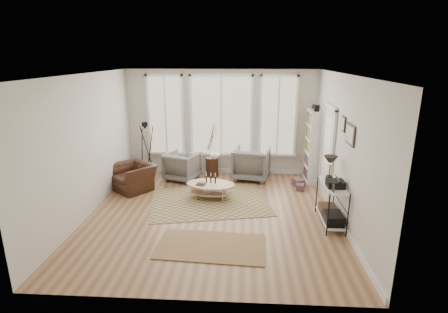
# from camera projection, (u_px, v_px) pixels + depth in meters

# --- Properties ---
(room) EXTENTS (5.50, 5.54, 2.90)m
(room) POSITION_uv_depth(u_px,v_px,m) (213.00, 149.00, 7.06)
(room) COLOR #A67752
(room) RESTS_ON ground
(bay_window) EXTENTS (4.14, 0.12, 2.24)m
(bay_window) POSITION_uv_depth(u_px,v_px,m) (221.00, 117.00, 9.59)
(bay_window) COLOR tan
(bay_window) RESTS_ON ground
(door) EXTENTS (0.09, 1.06, 2.22)m
(door) POSITION_uv_depth(u_px,v_px,m) (327.00, 151.00, 8.08)
(door) COLOR silver
(door) RESTS_ON ground
(bookcase) EXTENTS (0.31, 0.85, 2.06)m
(bookcase) POSITION_uv_depth(u_px,v_px,m) (313.00, 146.00, 9.16)
(bookcase) COLOR white
(bookcase) RESTS_ON ground
(low_shelf) EXTENTS (0.38, 1.08, 1.30)m
(low_shelf) POSITION_uv_depth(u_px,v_px,m) (332.00, 200.00, 6.87)
(low_shelf) COLOR white
(low_shelf) RESTS_ON ground
(wall_art) EXTENTS (0.04, 0.88, 0.44)m
(wall_art) POSITION_uv_depth(u_px,v_px,m) (348.00, 132.00, 6.51)
(wall_art) COLOR black
(wall_art) RESTS_ON ground
(rug_main) EXTENTS (2.98, 2.47, 0.01)m
(rug_main) POSITION_uv_depth(u_px,v_px,m) (209.00, 201.00, 8.06)
(rug_main) COLOR brown
(rug_main) RESTS_ON ground
(rug_runner) EXTENTS (1.95, 1.17, 0.01)m
(rug_runner) POSITION_uv_depth(u_px,v_px,m) (211.00, 246.00, 6.15)
(rug_runner) COLOR brown
(rug_runner) RESTS_ON ground
(coffee_table) EXTENTS (1.23, 0.88, 0.52)m
(coffee_table) POSITION_uv_depth(u_px,v_px,m) (210.00, 187.00, 8.18)
(coffee_table) COLOR tan
(coffee_table) RESTS_ON ground
(armchair_left) EXTENTS (1.04, 1.05, 0.75)m
(armchair_left) POSITION_uv_depth(u_px,v_px,m) (182.00, 166.00, 9.40)
(armchair_left) COLOR slate
(armchair_left) RESTS_ON ground
(armchair_right) EXTENTS (1.10, 1.12, 0.86)m
(armchair_right) POSITION_uv_depth(u_px,v_px,m) (251.00, 164.00, 9.44)
(armchair_right) COLOR slate
(armchair_right) RESTS_ON ground
(side_table) EXTENTS (0.36, 0.36, 1.50)m
(side_table) POSITION_uv_depth(u_px,v_px,m) (212.00, 151.00, 9.60)
(side_table) COLOR #381F13
(side_table) RESTS_ON ground
(vase) EXTENTS (0.31, 0.31, 0.26)m
(vase) POSITION_uv_depth(u_px,v_px,m) (215.00, 154.00, 9.49)
(vase) COLOR silver
(vase) RESTS_ON side_table
(accent_chair) EXTENTS (1.32, 1.30, 0.64)m
(accent_chair) POSITION_uv_depth(u_px,v_px,m) (133.00, 177.00, 8.72)
(accent_chair) COLOR #381F13
(accent_chair) RESTS_ON ground
(tripod_camera) EXTENTS (0.54, 0.54, 1.54)m
(tripod_camera) POSITION_uv_depth(u_px,v_px,m) (146.00, 152.00, 9.47)
(tripod_camera) COLOR black
(tripod_camera) RESTS_ON ground
(book_stack_near) EXTENTS (0.32, 0.36, 0.19)m
(book_stack_near) POSITION_uv_depth(u_px,v_px,m) (298.00, 182.00, 9.00)
(book_stack_near) COLOR brown
(book_stack_near) RESTS_ON ground
(book_stack_far) EXTENTS (0.23, 0.27, 0.16)m
(book_stack_far) POSITION_uv_depth(u_px,v_px,m) (300.00, 187.00, 8.73)
(book_stack_far) COLOR brown
(book_stack_far) RESTS_ON ground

